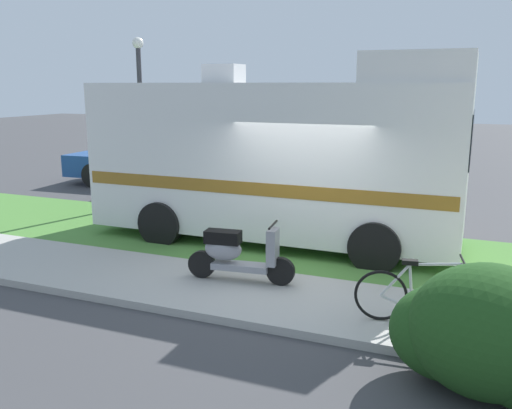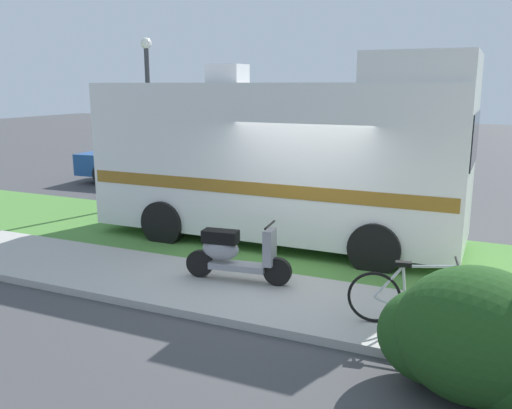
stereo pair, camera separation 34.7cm
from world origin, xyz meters
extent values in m
plane|color=#424244|center=(0.00, 0.00, 0.00)|extent=(80.00, 80.00, 0.00)
cube|color=#ADAAA3|center=(0.00, -1.20, 0.06)|extent=(24.00, 2.00, 0.12)
cube|color=#4C8438|center=(0.00, 1.50, 0.04)|extent=(24.00, 3.40, 0.08)
cube|color=silver|center=(-0.91, 1.78, 1.74)|extent=(7.21, 2.34, 2.88)
cube|color=silver|center=(1.79, 1.78, 3.43)|extent=(1.81, 2.21, 0.50)
cube|color=#8C601E|center=(-0.91, 1.78, 1.31)|extent=(7.07, 2.36, 0.24)
cube|color=black|center=(2.67, 1.79, 2.24)|extent=(0.09, 1.97, 0.90)
cube|color=silver|center=(-1.99, 1.77, 3.36)|extent=(0.70, 0.60, 0.36)
cylinder|color=black|center=(1.32, 2.89, 0.45)|extent=(0.90, 0.28, 0.90)
cylinder|color=black|center=(1.32, 0.68, 0.45)|extent=(0.90, 0.28, 0.90)
cylinder|color=black|center=(-2.90, 2.88, 0.45)|extent=(0.90, 0.28, 0.90)
cylinder|color=black|center=(-2.89, 0.66, 0.45)|extent=(0.90, 0.28, 0.90)
cylinder|color=black|center=(0.15, -0.78, 0.34)|extent=(0.45, 0.15, 0.44)
cylinder|color=black|center=(-1.14, -0.94, 0.34)|extent=(0.45, 0.15, 0.44)
cube|color=gray|center=(-0.50, -0.86, 0.36)|extent=(0.93, 0.39, 0.10)
cube|color=black|center=(-0.78, -0.89, 0.82)|extent=(0.59, 0.33, 0.20)
ellipsoid|color=gray|center=(-0.78, -0.89, 0.62)|extent=(0.63, 0.37, 0.36)
cube|color=gray|center=(0.02, -0.80, 0.72)|extent=(0.18, 0.33, 0.56)
cylinder|color=black|center=(0.02, -0.80, 1.07)|extent=(0.10, 0.50, 0.04)
sphere|color=white|center=(0.02, -0.80, 0.90)|extent=(0.12, 0.12, 0.12)
torus|color=black|center=(2.83, -1.33, 0.46)|extent=(0.68, 0.15, 0.69)
torus|color=black|center=(1.78, -1.50, 0.46)|extent=(0.68, 0.15, 0.69)
cylinder|color=silver|center=(2.46, -1.39, 0.64)|extent=(0.60, 0.14, 0.68)
cylinder|color=silver|center=(2.15, -1.44, 0.61)|extent=(0.10, 0.05, 0.61)
cylinder|color=silver|center=(2.43, -1.39, 0.94)|extent=(0.64, 0.14, 0.09)
cylinder|color=silver|center=(1.98, -1.47, 0.39)|extent=(0.42, 0.11, 0.19)
cylinder|color=silver|center=(1.95, -1.48, 0.69)|extent=(0.37, 0.10, 0.47)
cylinder|color=silver|center=(2.79, -1.33, 0.71)|extent=(0.12, 0.06, 0.51)
cube|color=black|center=(2.12, -1.45, 0.94)|extent=(0.21, 0.13, 0.06)
cylinder|color=black|center=(2.75, -1.34, 1.00)|extent=(0.11, 0.52, 0.03)
cube|color=#1E478C|center=(-5.13, 6.44, 1.07)|extent=(2.58, 2.18, 1.57)
cube|color=black|center=(-5.13, 6.44, 1.55)|extent=(2.46, 2.20, 0.44)
cube|color=#1E478C|center=(-7.87, 6.29, 0.62)|extent=(3.13, 2.21, 0.69)
cylinder|color=black|center=(-4.99, 7.43, 0.38)|extent=(0.77, 0.28, 0.76)
cylinder|color=black|center=(-4.88, 5.46, 0.38)|extent=(0.77, 0.28, 0.76)
cylinder|color=black|center=(-8.28, 7.26, 0.38)|extent=(0.77, 0.28, 0.76)
cylinder|color=black|center=(-8.18, 5.29, 0.38)|extent=(0.77, 0.28, 0.76)
ellipsoid|color=#1E4719|center=(3.05, -2.70, 0.72)|extent=(1.61, 1.45, 1.37)
ellipsoid|color=#1E4719|center=(2.65, -2.54, 0.56)|extent=(1.21, 1.09, 1.03)
cylinder|color=#333338|center=(-5.21, 3.60, 2.02)|extent=(0.12, 0.12, 4.03)
sphere|color=silver|center=(-5.21, 3.60, 4.15)|extent=(0.28, 0.28, 0.28)
camera|label=1|loc=(2.78, -8.27, 3.15)|focal=38.13mm
camera|label=2|loc=(3.10, -8.14, 3.15)|focal=38.13mm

